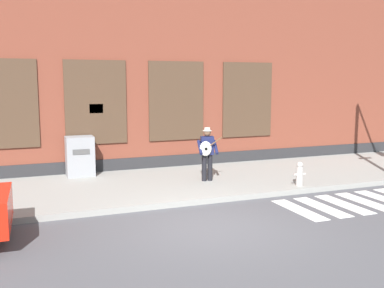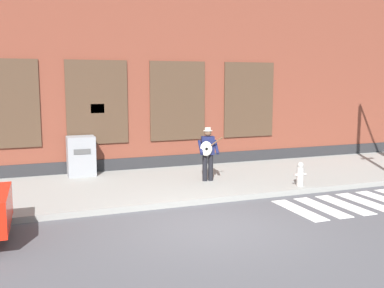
% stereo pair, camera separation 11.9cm
% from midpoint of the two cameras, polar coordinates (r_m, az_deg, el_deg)
% --- Properties ---
extents(ground_plane, '(160.00, 160.00, 0.00)m').
position_cam_midpoint_polar(ground_plane, '(9.89, 2.11, -10.56)').
color(ground_plane, '#4C4C51').
extents(sidewalk, '(28.00, 4.49, 0.15)m').
position_cam_midpoint_polar(sidewalk, '(13.48, -4.65, -5.19)').
color(sidewalk, gray).
rests_on(sidewalk, ground).
extents(building_backdrop, '(28.00, 4.06, 7.71)m').
position_cam_midpoint_polar(building_backdrop, '(17.25, -8.91, 10.26)').
color(building_backdrop, brown).
rests_on(building_backdrop, ground).
extents(crosswalk, '(5.20, 1.90, 0.01)m').
position_cam_midpoint_polar(crosswalk, '(12.91, 21.96, -6.67)').
color(crosswalk, silver).
rests_on(crosswalk, ground).
extents(busker, '(0.72, 0.62, 1.62)m').
position_cam_midpoint_polar(busker, '(13.46, 1.66, -0.88)').
color(busker, black).
rests_on(busker, sidewalk).
extents(utility_box, '(0.86, 0.66, 1.26)m').
position_cam_midpoint_polar(utility_box, '(14.67, -14.27, -1.51)').
color(utility_box, gray).
rests_on(utility_box, sidewalk).
extents(fire_hydrant, '(0.38, 0.20, 0.70)m').
position_cam_midpoint_polar(fire_hydrant, '(13.28, 13.25, -3.72)').
color(fire_hydrant, '#B2ADA8').
rests_on(fire_hydrant, sidewalk).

